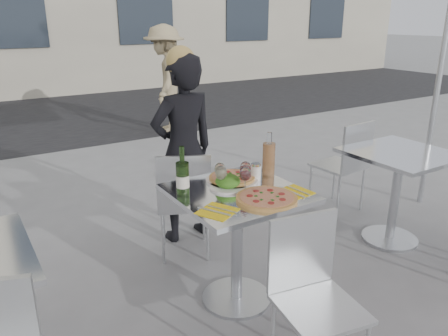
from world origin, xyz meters
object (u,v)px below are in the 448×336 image
chair_far (184,197)px  pizza_far (232,178)px  main_table (237,223)px  side_table_right (398,178)px  wineglass_white_a (221,174)px  carafe (269,159)px  wineglass_red_a (245,175)px  pedestrian_b (165,79)px  wineglass_red_b (245,169)px  chair_near (311,285)px  woman_diner (184,150)px  sugar_shaker (256,172)px  pizza_near (267,198)px  napkin_left (217,211)px  salad_plate (228,183)px  napkin_right (294,192)px  wine_bottle (183,177)px  wineglass_white_b (220,170)px  side_chair_rfar (347,160)px

chair_far → pizza_far: bearing=126.6°
main_table → chair_far: size_ratio=0.90×
side_table_right → wineglass_white_a: wineglass_white_a is taller
carafe → wineglass_red_a: carafe is taller
pedestrian_b → pizza_far: bearing=8.1°
carafe → side_table_right: bearing=-5.1°
chair_far → wineglass_white_a: bearing=110.2°
main_table → wineglass_red_b: wineglass_red_b is taller
chair_near → woman_diner: size_ratio=0.56×
sugar_shaker → chair_near: bearing=-105.7°
carafe → pizza_near: bearing=-128.8°
chair_far → wineglass_red_b: size_ratio=5.29×
carafe → napkin_left: size_ratio=1.20×
side_table_right → wineglass_red_a: (-1.47, -0.04, 0.32)m
salad_plate → sugar_shaker: sugar_shaker is taller
pizza_far → napkin_right: 0.41m
chair_near → salad_plate: bearing=100.9°
wineglass_white_a → carafe: bearing=8.2°
chair_near → pizza_near: bearing=90.8°
pizza_far → sugar_shaker: 0.16m
pizza_far → napkin_left: bearing=-132.7°
pedestrian_b → sugar_shaker: size_ratio=15.24×
wine_bottle → sugar_shaker: 0.51m
woman_diner → wineglass_white_a: size_ratio=9.38×
sugar_shaker → napkin_right: bearing=-77.7°
main_table → side_table_right: 1.50m
wineglass_white_a → wineglass_white_b: 0.06m
pizza_far → chair_far: bearing=101.8°
chair_near → side_chair_rfar: (1.58, 1.25, 0.02)m
pizza_far → napkin_right: bearing=-59.8°
woman_diner → sugar_shaker: woman_diner is taller
wineglass_red_a → wineglass_white_b: bearing=120.9°
wine_bottle → wineglass_red_a: wine_bottle is taller
chair_far → pizza_near: (0.10, -0.84, 0.27)m
side_chair_rfar → wineglass_red_b: (-1.49, -0.55, 0.35)m
pedestrian_b → wine_bottle: bearing=3.9°
sugar_shaker → pizza_far: bearing=157.4°
side_table_right → pizza_far: size_ratio=2.30×
side_table_right → side_chair_rfar: bearing=82.7°
woman_diner → wine_bottle: 0.96m
main_table → pizza_near: 0.30m
carafe → wineglass_red_b: bearing=-164.2°
chair_near → carafe: 0.91m
main_table → pizza_near: size_ratio=2.18×
chair_near → wine_bottle: bearing=120.9°
woman_diner → pizza_far: woman_diner is taller
napkin_left → wineglass_red_b: bearing=7.1°
chair_near → pizza_near: chair_near is taller
side_table_right → woman_diner: 1.68m
side_table_right → wine_bottle: wine_bottle is taller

